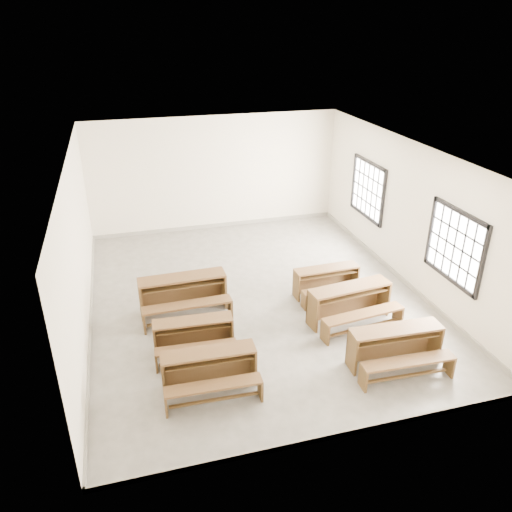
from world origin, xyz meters
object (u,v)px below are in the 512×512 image
object	(u,v)px
desk_set_0	(209,368)
desk_set_2	(183,292)
desk_set_1	(194,334)
desk_set_3	(396,345)
desk_set_4	(351,301)
desk_set_5	(327,279)

from	to	relation	value
desk_set_0	desk_set_2	bearing A→B (deg)	93.63
desk_set_1	desk_set_3	bearing A→B (deg)	-18.90
desk_set_1	desk_set_4	world-z (taller)	desk_set_4
desk_set_4	desk_set_3	bearing A→B (deg)	-91.35
desk_set_0	desk_set_4	bearing A→B (deg)	23.90
desk_set_0	desk_set_2	xyz separation A→B (m)	(-0.07, 2.48, 0.06)
desk_set_2	desk_set_5	world-z (taller)	desk_set_2
desk_set_2	desk_set_4	xyz separation A→B (m)	(3.16, -1.24, -0.02)
desk_set_1	desk_set_4	bearing A→B (deg)	6.28
desk_set_2	desk_set_5	xyz separation A→B (m)	(3.13, -0.14, -0.09)
desk_set_2	desk_set_5	size ratio (longest dim) A/B	1.23
desk_set_1	desk_set_5	world-z (taller)	desk_set_1
desk_set_3	desk_set_5	world-z (taller)	desk_set_3
desk_set_2	desk_set_4	bearing A→B (deg)	-22.72
desk_set_2	desk_set_4	world-z (taller)	desk_set_2
desk_set_4	desk_set_5	world-z (taller)	desk_set_4
desk_set_4	desk_set_0	bearing A→B (deg)	-164.94
desk_set_3	desk_set_4	world-z (taller)	desk_set_4
desk_set_5	desk_set_4	bearing A→B (deg)	-89.95
desk_set_2	desk_set_3	size ratio (longest dim) A/B	1.08
desk_set_3	desk_set_4	xyz separation A→B (m)	(-0.15, 1.52, 0.02)
desk_set_0	desk_set_1	bearing A→B (deg)	96.71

